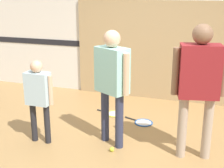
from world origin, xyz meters
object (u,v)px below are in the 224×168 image
object	(u,v)px
person_student_right	(199,78)
racket_second_spare	(143,122)
person_instructor	(112,76)
person_student_left	(38,93)
tennis_ball_near_instructor	(112,149)
tennis_ball_by_spare_racket	(105,111)
racket_spare_on_floor	(113,114)

from	to	relation	value
person_student_right	racket_second_spare	size ratio (longest dim) A/B	3.15
person_instructor	racket_second_spare	world-z (taller)	person_instructor
person_student_left	tennis_ball_near_instructor	size ratio (longest dim) A/B	18.39
person_student_left	tennis_ball_by_spare_racket	distance (m)	1.59
person_instructor	tennis_ball_near_instructor	distance (m)	1.00
tennis_ball_near_instructor	tennis_ball_by_spare_racket	distance (m)	1.40
tennis_ball_near_instructor	person_student_right	bearing A→B (deg)	11.67
racket_spare_on_floor	racket_second_spare	size ratio (longest dim) A/B	0.96
person_student_left	racket_second_spare	world-z (taller)	person_student_left
racket_spare_on_floor	racket_second_spare	world-z (taller)	same
person_instructor	tennis_ball_by_spare_racket	size ratio (longest dim) A/B	24.71
person_student_left	racket_spare_on_floor	size ratio (longest dim) A/B	2.27
tennis_ball_by_spare_racket	racket_spare_on_floor	bearing A→B (deg)	-4.34
person_student_right	tennis_ball_by_spare_racket	distance (m)	2.21
person_instructor	racket_second_spare	bearing A→B (deg)	101.74
person_student_right	tennis_ball_near_instructor	distance (m)	1.51
tennis_ball_by_spare_racket	person_student_right	bearing A→B (deg)	-33.26
person_student_right	person_instructor	bearing A→B (deg)	-12.82
tennis_ball_near_instructor	racket_spare_on_floor	bearing A→B (deg)	107.57
person_student_left	tennis_ball_by_spare_racket	xyz separation A→B (m)	(0.51, 1.33, -0.72)
tennis_ball_near_instructor	tennis_ball_by_spare_racket	bearing A→B (deg)	113.75
tennis_ball_near_instructor	tennis_ball_by_spare_racket	size ratio (longest dim) A/B	1.00
person_instructor	person_student_left	xyz separation A→B (m)	(-1.00, -0.28, -0.26)
person_student_left	racket_second_spare	distance (m)	1.83
person_instructor	tennis_ball_near_instructor	world-z (taller)	person_instructor
racket_second_spare	racket_spare_on_floor	bearing A→B (deg)	0.58
racket_spare_on_floor	tennis_ball_by_spare_racket	size ratio (longest dim) A/B	8.10
person_instructor	person_student_right	xyz separation A→B (m)	(1.14, -0.01, 0.07)
person_instructor	person_student_right	bearing A→B (deg)	28.34
person_student_left	racket_second_spare	size ratio (longest dim) A/B	2.18
tennis_ball_near_instructor	person_instructor	bearing A→B (deg)	108.42
person_instructor	racket_spare_on_floor	distance (m)	1.48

